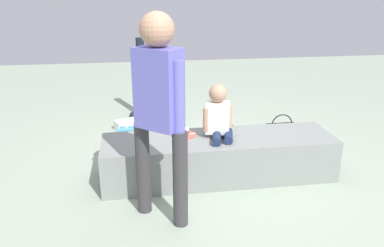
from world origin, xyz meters
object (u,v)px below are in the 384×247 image
gift_bag (128,142)px  water_bottle_near_gift (150,145)px  cake_box_white (129,126)px  adult_standing (159,102)px  handbag_brown_canvas (226,143)px  cake_plate (184,133)px  child_seated (219,115)px  handbag_black_leather (281,135)px

gift_bag → water_bottle_near_gift: gift_bag is taller
water_bottle_near_gift → cake_box_white: (-0.22, 0.74, -0.05)m
adult_standing → handbag_brown_canvas: adult_standing is taller
handbag_brown_canvas → water_bottle_near_gift: bearing=169.4°
adult_standing → water_bottle_near_gift: bearing=91.2°
cake_box_white → gift_bag: bearing=-90.9°
adult_standing → handbag_brown_canvas: (0.76, 1.05, -0.79)m
cake_box_white → handbag_brown_canvas: bearing=-41.4°
cake_plate → water_bottle_near_gift: size_ratio=0.97×
gift_bag → cake_box_white: (0.01, 0.76, -0.10)m
cake_box_white → handbag_brown_canvas: size_ratio=0.87×
child_seated → cake_box_white: child_seated is taller
child_seated → cake_box_white: 1.64m
adult_standing → cake_box_white: 2.13m
cake_box_white → child_seated: bearing=-58.5°
water_bottle_near_gift → cake_box_white: 0.77m
water_bottle_near_gift → handbag_brown_canvas: 0.79m
handbag_brown_canvas → handbag_black_leather: bearing=12.3°
cake_plate → handbag_brown_canvas: 0.66m
cake_plate → gift_bag: 0.74m
handbag_brown_canvas → child_seated: bearing=-113.6°
gift_bag → water_bottle_near_gift: bearing=6.3°
water_bottle_near_gift → cake_box_white: bearing=106.7°
adult_standing → gift_bag: (-0.26, 1.17, -0.76)m
child_seated → cake_box_white: size_ratio=1.58×
cake_box_white → cake_plate: bearing=-67.6°
cake_box_white → handbag_black_leather: (1.65, -0.74, 0.08)m
child_seated → adult_standing: adult_standing is taller
water_bottle_near_gift → handbag_black_leather: (1.43, -0.00, 0.03)m
handbag_black_leather → cake_box_white: bearing=155.8°
cake_plate → water_bottle_near_gift: (-0.29, 0.50, -0.30)m
handbag_brown_canvas → adult_standing: bearing=-125.7°
child_seated → adult_standing: bearing=-132.6°
cake_plate → cake_box_white: bearing=112.4°
child_seated → water_bottle_near_gift: 0.96m
child_seated → handbag_black_leather: 1.12m
cake_plate → handbag_black_leather: 1.27m
cake_plate → handbag_brown_canvas: size_ratio=0.64×
child_seated → cake_box_white: bearing=121.5°
child_seated → cake_plate: bearing=163.9°
child_seated → gift_bag: bearing=145.8°
adult_standing → water_bottle_near_gift: adult_standing is taller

